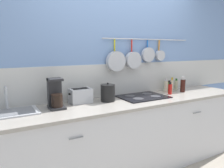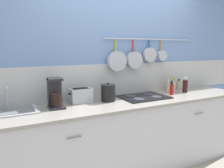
{
  "view_description": "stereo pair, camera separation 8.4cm",
  "coord_description": "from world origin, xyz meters",
  "px_view_note": "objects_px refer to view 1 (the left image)",
  "views": [
    {
      "loc": [
        -1.48,
        -2.16,
        1.55
      ],
      "look_at": [
        -0.27,
        0.0,
        1.14
      ],
      "focal_mm": 35.0,
      "sensor_mm": 36.0,
      "label": 1
    },
    {
      "loc": [
        -1.4,
        -2.2,
        1.55
      ],
      "look_at": [
        -0.27,
        0.0,
        1.14
      ],
      "focal_mm": 35.0,
      "sensor_mm": 36.0,
      "label": 2
    }
  ],
  "objects_px": {
    "coffee_maker": "(56,96)",
    "bottle_cooking_wine": "(172,86)",
    "bottle_sesame_oil": "(183,85)",
    "bottle_vinegar": "(176,85)",
    "bottle_hot_sauce": "(169,86)",
    "bottle_olive_oil": "(166,86)",
    "kettle": "(108,93)",
    "toaster": "(80,96)",
    "bottle_dish_soap": "(170,89)"
  },
  "relations": [
    {
      "from": "coffee_maker",
      "to": "bottle_dish_soap",
      "type": "distance_m",
      "value": 1.58
    },
    {
      "from": "bottle_olive_oil",
      "to": "bottle_hot_sauce",
      "type": "bearing_deg",
      "value": 26.3
    },
    {
      "from": "coffee_maker",
      "to": "bottle_hot_sauce",
      "type": "bearing_deg",
      "value": 4.72
    },
    {
      "from": "coffee_maker",
      "to": "bottle_hot_sauce",
      "type": "xyz_separation_m",
      "value": [
        1.77,
        0.15,
        -0.07
      ]
    },
    {
      "from": "kettle",
      "to": "coffee_maker",
      "type": "bearing_deg",
      "value": 179.73
    },
    {
      "from": "kettle",
      "to": "bottle_hot_sauce",
      "type": "distance_m",
      "value": 1.15
    },
    {
      "from": "bottle_cooking_wine",
      "to": "bottle_vinegar",
      "type": "bearing_deg",
      "value": 30.47
    },
    {
      "from": "bottle_dish_soap",
      "to": "toaster",
      "type": "bearing_deg",
      "value": 173.06
    },
    {
      "from": "coffee_maker",
      "to": "bottle_vinegar",
      "type": "height_order",
      "value": "coffee_maker"
    },
    {
      "from": "toaster",
      "to": "kettle",
      "type": "bearing_deg",
      "value": -14.41
    },
    {
      "from": "bottle_dish_soap",
      "to": "bottle_vinegar",
      "type": "relative_size",
      "value": 1.01
    },
    {
      "from": "coffee_maker",
      "to": "toaster",
      "type": "bearing_deg",
      "value": 14.27
    },
    {
      "from": "bottle_dish_soap",
      "to": "bottle_hot_sauce",
      "type": "height_order",
      "value": "bottle_dish_soap"
    },
    {
      "from": "kettle",
      "to": "bottle_cooking_wine",
      "type": "distance_m",
      "value": 1.08
    },
    {
      "from": "bottle_olive_oil",
      "to": "bottle_cooking_wine",
      "type": "height_order",
      "value": "bottle_cooking_wine"
    },
    {
      "from": "bottle_sesame_oil",
      "to": "bottle_vinegar",
      "type": "xyz_separation_m",
      "value": [
        0.07,
        0.2,
        -0.02
      ]
    },
    {
      "from": "toaster",
      "to": "bottle_sesame_oil",
      "type": "distance_m",
      "value": 1.54
    },
    {
      "from": "bottle_sesame_oil",
      "to": "bottle_hot_sauce",
      "type": "bearing_deg",
      "value": 111.97
    },
    {
      "from": "bottle_olive_oil",
      "to": "coffee_maker",
      "type": "bearing_deg",
      "value": -177.13
    },
    {
      "from": "coffee_maker",
      "to": "bottle_dish_soap",
      "type": "bearing_deg",
      "value": -2.71
    },
    {
      "from": "bottle_sesame_oil",
      "to": "bottle_cooking_wine",
      "type": "bearing_deg",
      "value": 152.6
    },
    {
      "from": "bottle_dish_soap",
      "to": "bottle_hot_sauce",
      "type": "relative_size",
      "value": 1.14
    },
    {
      "from": "kettle",
      "to": "bottle_hot_sauce",
      "type": "bearing_deg",
      "value": 7.45
    },
    {
      "from": "bottle_hot_sauce",
      "to": "kettle",
      "type": "bearing_deg",
      "value": -172.55
    },
    {
      "from": "toaster",
      "to": "bottle_vinegar",
      "type": "bearing_deg",
      "value": 2.7
    },
    {
      "from": "toaster",
      "to": "bottle_dish_soap",
      "type": "distance_m",
      "value": 1.27
    },
    {
      "from": "bottle_olive_oil",
      "to": "bottle_vinegar",
      "type": "relative_size",
      "value": 1.17
    },
    {
      "from": "toaster",
      "to": "bottle_dish_soap",
      "type": "xyz_separation_m",
      "value": [
        1.26,
        -0.15,
        -0.01
      ]
    },
    {
      "from": "bottle_dish_soap",
      "to": "bottle_sesame_oil",
      "type": "height_order",
      "value": "bottle_sesame_oil"
    },
    {
      "from": "toaster",
      "to": "kettle",
      "type": "distance_m",
      "value": 0.33
    },
    {
      "from": "kettle",
      "to": "bottle_cooking_wine",
      "type": "xyz_separation_m",
      "value": [
        1.07,
        0.03,
        -0.01
      ]
    },
    {
      "from": "bottle_hot_sauce",
      "to": "bottle_vinegar",
      "type": "xyz_separation_m",
      "value": [
        0.15,
        0.01,
        0.01
      ]
    },
    {
      "from": "bottle_dish_soap",
      "to": "bottle_vinegar",
      "type": "height_order",
      "value": "bottle_dish_soap"
    },
    {
      "from": "kettle",
      "to": "bottle_vinegar",
      "type": "height_order",
      "value": "kettle"
    },
    {
      "from": "coffee_maker",
      "to": "bottle_olive_oil",
      "type": "bearing_deg",
      "value": 2.87
    },
    {
      "from": "coffee_maker",
      "to": "bottle_hot_sauce",
      "type": "height_order",
      "value": "coffee_maker"
    },
    {
      "from": "bottle_olive_oil",
      "to": "bottle_vinegar",
      "type": "bearing_deg",
      "value": 14.5
    },
    {
      "from": "bottle_sesame_oil",
      "to": "bottle_vinegar",
      "type": "bearing_deg",
      "value": 69.82
    },
    {
      "from": "bottle_vinegar",
      "to": "bottle_hot_sauce",
      "type": "bearing_deg",
      "value": -176.62
    },
    {
      "from": "coffee_maker",
      "to": "bottle_vinegar",
      "type": "bearing_deg",
      "value": 4.61
    },
    {
      "from": "toaster",
      "to": "bottle_olive_oil",
      "type": "height_order",
      "value": "bottle_olive_oil"
    },
    {
      "from": "toaster",
      "to": "bottle_cooking_wine",
      "type": "bearing_deg",
      "value": -2.14
    },
    {
      "from": "kettle",
      "to": "bottle_vinegar",
      "type": "xyz_separation_m",
      "value": [
        1.29,
        0.16,
        -0.03
      ]
    },
    {
      "from": "kettle",
      "to": "bottle_olive_oil",
      "type": "bearing_deg",
      "value": 4.82
    },
    {
      "from": "bottle_olive_oil",
      "to": "bottle_sesame_oil",
      "type": "relative_size",
      "value": 0.88
    },
    {
      "from": "coffee_maker",
      "to": "bottle_cooking_wine",
      "type": "distance_m",
      "value": 1.71
    },
    {
      "from": "bottle_sesame_oil",
      "to": "kettle",
      "type": "bearing_deg",
      "value": 177.91
    },
    {
      "from": "bottle_cooking_wine",
      "to": "toaster",
      "type": "bearing_deg",
      "value": 177.86
    },
    {
      "from": "bottle_olive_oil",
      "to": "bottle_hot_sauce",
      "type": "xyz_separation_m",
      "value": [
        0.13,
        0.06,
        -0.02
      ]
    },
    {
      "from": "coffee_maker",
      "to": "bottle_olive_oil",
      "type": "relative_size",
      "value": 1.65
    }
  ]
}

